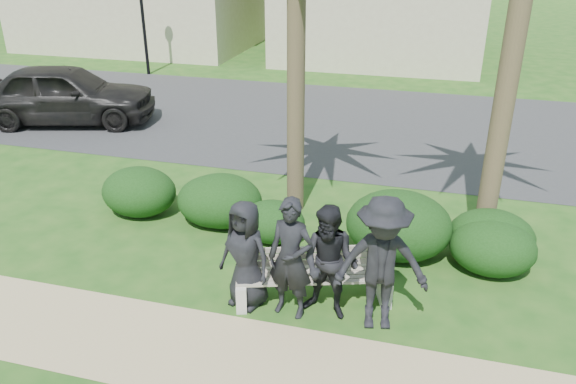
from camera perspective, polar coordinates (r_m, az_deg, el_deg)
name	(u,v)px	position (r m, az deg, el deg)	size (l,w,h in m)	color
ground	(305,285)	(8.60, 1.69, -9.44)	(160.00, 160.00, 0.00)	#1D4D16
footpath	(270,366)	(7.23, -1.88, -17.21)	(30.00, 1.60, 0.01)	tan
asphalt_street	(374,126)	(15.76, 8.69, 6.67)	(160.00, 8.00, 0.01)	#2D2D30
park_bench	(314,280)	(8.09, 2.65, -8.93)	(2.34, 1.17, 0.77)	gray
man_a	(246,255)	(7.82, -4.34, -6.35)	(0.78, 0.51, 1.60)	black
man_b	(291,259)	(7.57, 0.28, -6.77)	(0.64, 0.42, 1.75)	black
man_c	(330,263)	(7.57, 4.29, -7.23)	(0.80, 0.63, 1.66)	black
man_d	(381,264)	(7.39, 9.47, -7.28)	(1.23, 0.71, 1.91)	black
hedge_a	(139,190)	(10.86, -14.91, 0.18)	(1.42, 1.17, 0.92)	#14340E
hedge_b	(222,199)	(10.17, -6.72, -0.72)	(1.48, 1.22, 0.96)	#14340E
hedge_c	(273,221)	(9.62, -1.55, -2.91)	(1.11, 0.92, 0.72)	#14340E
hedge_d	(399,223)	(9.28, 11.19, -3.13)	(1.72, 1.42, 1.12)	#14340E
hedge_e	(493,246)	(9.29, 20.10, -5.20)	(1.31, 1.09, 0.86)	#14340E
hedge_f	(491,236)	(9.56, 19.96, -4.19)	(1.36, 1.12, 0.89)	#14340E
hedge_extra	(216,200)	(10.21, -7.38, -0.77)	(1.42, 1.17, 0.92)	#14340E
car_a	(65,94)	(16.79, -21.71, 9.24)	(1.93, 4.80, 1.63)	black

